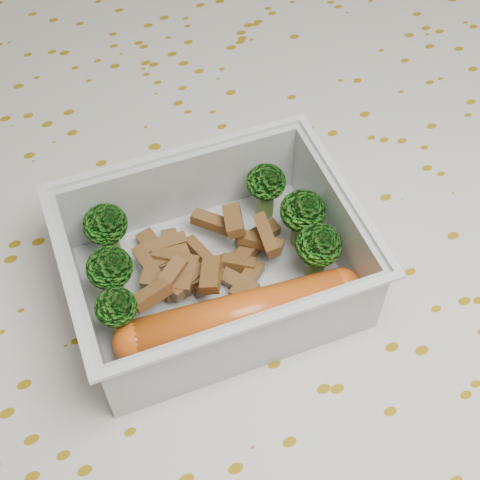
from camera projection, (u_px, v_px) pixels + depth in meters
name	position (u px, v px, depth m)	size (l,w,h in m)	color
dining_table	(227.00, 318.00, 0.57)	(1.40, 0.90, 0.75)	brown
tablecloth	(226.00, 285.00, 0.53)	(1.46, 0.96, 0.19)	beige
lunch_container	(214.00, 268.00, 0.46)	(0.21, 0.17, 0.07)	silver
broccoli_florets	(211.00, 239.00, 0.46)	(0.17, 0.11, 0.05)	#608C3F
meat_pile	(201.00, 260.00, 0.47)	(0.12, 0.09, 0.03)	brown
sausage	(241.00, 315.00, 0.44)	(0.17, 0.05, 0.03)	#CE5414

